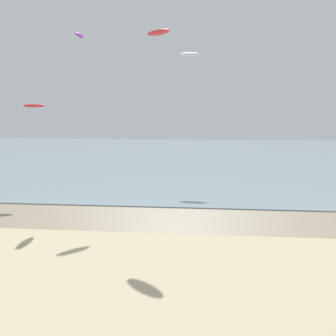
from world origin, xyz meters
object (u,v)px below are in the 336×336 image
object	(u,v)px
kite_aloft_3	(34,106)
kite_aloft_5	(189,54)
kite_aloft_7	(79,35)
kite_aloft_6	(158,32)

from	to	relation	value
kite_aloft_3	kite_aloft_5	size ratio (longest dim) A/B	0.84
kite_aloft_5	kite_aloft_7	size ratio (longest dim) A/B	1.19
kite_aloft_3	kite_aloft_6	bearing A→B (deg)	148.81
kite_aloft_5	kite_aloft_6	distance (m)	17.35
kite_aloft_5	kite_aloft_6	world-z (taller)	kite_aloft_5
kite_aloft_5	kite_aloft_7	distance (m)	15.40
kite_aloft_3	kite_aloft_5	world-z (taller)	kite_aloft_5
kite_aloft_5	kite_aloft_3	bearing A→B (deg)	-138.51
kite_aloft_3	kite_aloft_6	distance (m)	15.93
kite_aloft_6	kite_aloft_7	xyz separation A→B (m)	(-9.03, 6.49, 1.11)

